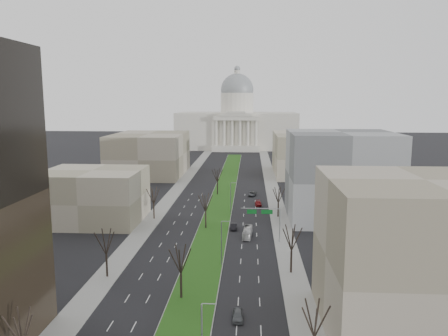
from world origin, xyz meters
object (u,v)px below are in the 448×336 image
at_px(car_black, 234,226).
at_px(car_red, 258,203).
at_px(car_grey_far, 252,194).
at_px(box_van, 247,232).
at_px(car_grey_near, 238,315).

distance_m(car_black, car_red, 26.38).
height_order(car_red, car_grey_far, car_grey_far).
xyz_separation_m(car_black, car_red, (6.65, 25.53, -0.02)).
distance_m(car_black, box_van, 7.00).
bearing_deg(car_black, box_van, -60.67).
relative_size(car_red, car_grey_far, 0.93).
distance_m(car_grey_near, car_red, 71.84).
bearing_deg(box_van, car_black, 124.50).
relative_size(car_grey_near, box_van, 0.51).
relative_size(car_black, car_red, 0.91).
height_order(car_black, car_red, car_black).
bearing_deg(car_red, car_black, -107.26).
height_order(car_grey_near, car_grey_far, car_grey_far).
xyz_separation_m(car_grey_near, car_red, (4.26, 71.72, 0.00)).
distance_m(car_grey_near, car_grey_far, 85.64).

